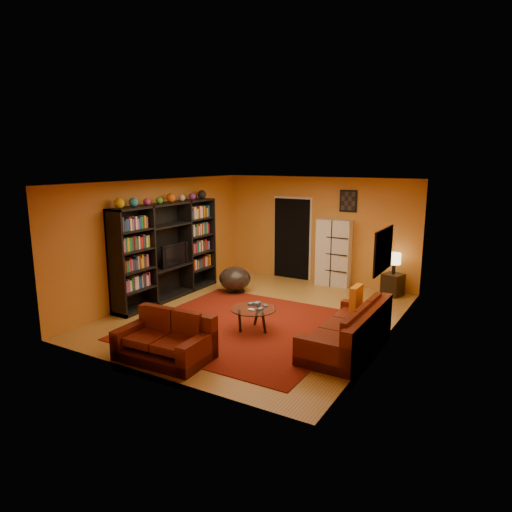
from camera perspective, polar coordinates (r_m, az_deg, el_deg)
The scene contains 20 objects.
floor at distance 9.11m, azimuth 0.21°, elevation -7.33°, with size 6.00×6.00×0.00m, color olive.
ceiling at distance 8.60m, azimuth 0.22°, elevation 9.24°, with size 6.00×6.00×0.00m, color white.
wall_back at distance 11.42m, azimuth 7.78°, elevation 3.25°, with size 6.00×6.00×0.00m, color #C3782A.
wall_front at distance 6.42m, azimuth -13.36°, elevation -3.83°, with size 6.00×6.00×0.00m, color #C3782A.
wall_left at distance 10.23m, azimuth -12.01°, elevation 2.08°, with size 6.00×6.00×0.00m, color #C3782A.
wall_right at distance 7.84m, azimuth 16.23°, elevation -1.11°, with size 6.00×6.00×0.00m, color #C3782A.
rug at distance 8.49m, azimuth -1.60°, elevation -8.75°, with size 3.60×3.60×0.01m, color #59120A.
doorway at distance 11.71m, azimuth 4.50°, elevation 2.15°, with size 0.95×0.10×2.04m, color black.
wall_art_right at distance 7.50m, azimuth 15.65°, elevation 0.69°, with size 0.03×1.00×0.70m, color black.
wall_art_back at distance 11.05m, azimuth 11.47°, elevation 6.75°, with size 0.42×0.03×0.52m, color black.
entertainment_unit at distance 10.12m, azimuth -11.01°, elevation 0.59°, with size 0.45×3.00×2.10m, color black.
tv at distance 10.18m, azimuth -10.43°, elevation 0.21°, with size 0.11×0.87×0.50m, color black.
sofa at distance 7.63m, azimuth 11.89°, elevation -9.21°, with size 0.90×2.19×0.85m.
loveseat at distance 7.28m, azimuth -11.01°, elevation -10.24°, with size 1.46×0.92×0.85m.
throw_pillow at distance 8.25m, azimuth 12.42°, elevation -5.09°, with size 0.12×0.42×0.42m, color orange.
coffee_table at distance 8.17m, azimuth -0.32°, elevation -6.88°, with size 0.82×0.82×0.41m.
storage_cabinet at distance 11.15m, azimuth 9.67°, elevation 0.40°, with size 0.81×0.36×1.61m, color beige.
bowl_chair at distance 10.54m, azimuth -2.65°, elevation -2.85°, with size 0.73×0.73×0.59m.
side_table at distance 10.73m, azimuth 16.72°, elevation -3.45°, with size 0.40×0.40×0.50m, color black.
table_lamp at distance 10.60m, azimuth 16.91°, elevation -0.39°, with size 0.29×0.29×0.48m.
Camera 1 is at (4.30, -7.44, 3.01)m, focal length 32.00 mm.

